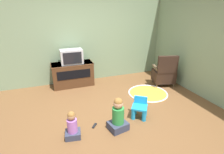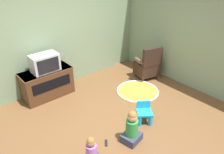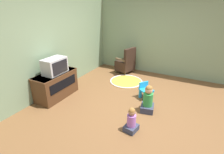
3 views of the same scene
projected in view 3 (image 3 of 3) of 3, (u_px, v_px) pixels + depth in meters
ground_plane at (129, 103)px, 4.40m from camera, size 30.00×30.00×0.00m
wall_back at (51, 43)px, 4.62m from camera, size 5.51×0.12×2.72m
wall_right at (170, 36)px, 5.72m from camera, size 0.12×5.27×2.72m
tv_cabinet at (56, 85)px, 4.60m from camera, size 1.16×0.53×0.68m
television at (55, 66)px, 4.38m from camera, size 0.60×0.37×0.40m
black_armchair at (126, 63)px, 6.24m from camera, size 0.70×0.65×0.93m
yellow_kid_chair at (146, 92)px, 4.59m from camera, size 0.41×0.41×0.42m
play_mat at (126, 81)px, 5.64m from camera, size 1.05×1.05×0.04m
child_watching_left at (148, 100)px, 3.99m from camera, size 0.38×0.35×0.65m
child_watching_center at (131, 121)px, 3.37m from camera, size 0.30×0.27×0.52m
remote_control at (131, 116)px, 3.88m from camera, size 0.13×0.14×0.02m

